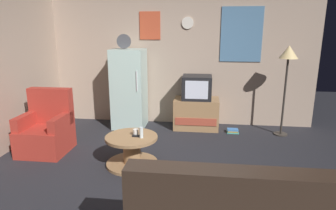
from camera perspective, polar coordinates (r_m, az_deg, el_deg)
ground_plane at (r=3.80m, az=-1.17°, el=-14.50°), size 12.00×12.00×0.00m
wall_with_art at (r=5.78m, az=2.30°, el=9.23°), size 5.20×0.12×2.61m
fridge at (r=5.62m, az=-7.60°, el=3.22°), size 0.60×0.62×1.77m
tv_stand at (r=5.60m, az=5.54°, el=-1.66°), size 0.84×0.53×0.58m
crt_tv at (r=5.48m, az=5.68°, el=3.46°), size 0.54×0.51×0.44m
standing_lamp at (r=5.40m, az=22.47°, el=8.29°), size 0.32×0.32×1.59m
coffee_table at (r=4.13m, az=-7.10°, el=-8.84°), size 0.72×0.72×0.43m
wine_glass at (r=3.95m, az=-5.25°, el=-5.38°), size 0.05×0.05×0.15m
mug_ceramic_white at (r=4.05m, az=-6.35°, el=-5.34°), size 0.08×0.08×0.09m
remote_control at (r=4.01m, az=-5.94°, el=-6.05°), size 0.15×0.05×0.02m
armchair at (r=4.89m, az=-22.69°, el=-4.57°), size 0.68×0.68×0.96m
book_stack at (r=5.53m, az=12.55°, el=-4.96°), size 0.21×0.17×0.07m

